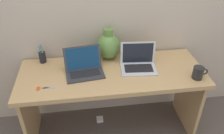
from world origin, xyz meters
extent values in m
plane|color=#564C47|center=(0.00, 0.00, 0.00)|extent=(6.00, 6.00, 0.00)
cube|color=#BCAD99|center=(0.00, 0.34, 1.20)|extent=(4.40, 0.04, 2.40)
cube|color=tan|center=(0.00, 0.00, 0.70)|extent=(1.61, 0.61, 0.04)
cube|color=tan|center=(-0.76, 0.00, 0.34)|extent=(0.03, 0.52, 0.68)
cube|color=tan|center=(0.76, 0.00, 0.34)|extent=(0.03, 0.52, 0.68)
cube|color=#333338|center=(-0.24, 0.00, 0.73)|extent=(0.34, 0.26, 0.01)
cube|color=black|center=(-0.24, 0.00, 0.74)|extent=(0.27, 0.16, 0.00)
cube|color=#333338|center=(-0.24, 0.07, 0.84)|extent=(0.32, 0.11, 0.20)
cube|color=navy|center=(-0.24, 0.07, 0.84)|extent=(0.28, 0.10, 0.18)
cube|color=silver|center=(0.24, 0.00, 0.73)|extent=(0.32, 0.24, 0.01)
cube|color=black|center=(0.24, 0.00, 0.74)|extent=(0.25, 0.15, 0.00)
cube|color=silver|center=(0.24, 0.09, 0.84)|extent=(0.31, 0.05, 0.21)
cube|color=black|center=(0.24, 0.09, 0.84)|extent=(0.27, 0.05, 0.18)
ellipsoid|color=#5B843D|center=(0.00, 0.24, 0.84)|extent=(0.23, 0.23, 0.24)
cylinder|color=#5B843D|center=(0.00, 0.24, 0.99)|extent=(0.08, 0.08, 0.06)
cylinder|color=black|center=(0.69, -0.18, 0.78)|extent=(0.09, 0.09, 0.11)
torus|color=black|center=(0.75, -0.18, 0.78)|extent=(0.06, 0.01, 0.06)
cylinder|color=black|center=(-0.61, 0.24, 0.77)|extent=(0.06, 0.06, 0.10)
cylinder|color=#338CBF|center=(-0.62, 0.24, 0.83)|extent=(0.01, 0.02, 0.14)
cylinder|color=#4CA566|center=(-0.60, 0.23, 0.83)|extent=(0.02, 0.02, 0.15)
cylinder|color=#338CBF|center=(-0.60, 0.24, 0.83)|extent=(0.02, 0.03, 0.16)
cylinder|color=#D83359|center=(-0.60, 0.24, 0.83)|extent=(0.01, 0.02, 0.16)
cube|color=#B7B7BC|center=(-0.53, -0.15, 0.73)|extent=(0.10, 0.02, 0.00)
cube|color=#B7B7BC|center=(-0.53, -0.16, 0.73)|extent=(0.10, 0.02, 0.00)
torus|color=orange|center=(-0.61, -0.16, 0.73)|extent=(0.03, 0.03, 0.01)
torus|color=orange|center=(-0.61, -0.15, 0.73)|extent=(0.03, 0.04, 0.01)
cube|color=white|center=(-0.11, 0.13, 0.01)|extent=(0.07, 0.07, 0.03)
camera|label=1|loc=(-0.22, -1.65, 1.89)|focal=37.45mm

